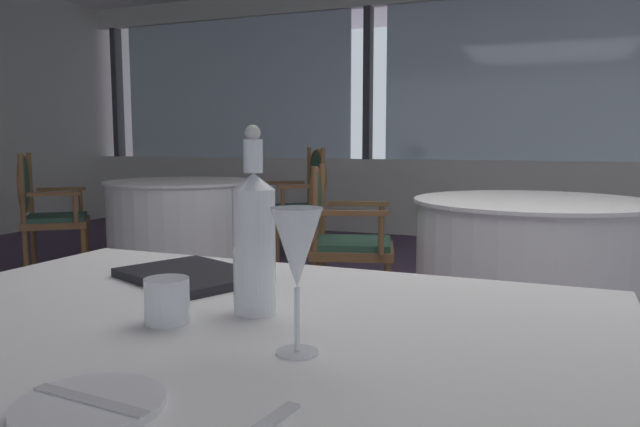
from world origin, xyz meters
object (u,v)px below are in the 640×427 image
(wine_glass, at_px, (297,251))
(dining_chair_1_1, at_px, (304,196))
(water_bottle, at_px, (254,239))
(dining_chair_1_0, at_px, (43,206))
(dining_chair_0_1, at_px, (339,231))
(side_plate, at_px, (90,405))
(water_tumbler, at_px, (167,301))
(menu_book, at_px, (192,275))

(wine_glass, relative_size, dining_chair_1_1, 0.22)
(water_bottle, xyz_separation_m, wine_glass, (0.16, -0.17, 0.02))
(water_bottle, distance_m, dining_chair_1_0, 4.10)
(water_bottle, relative_size, dining_chair_1_1, 0.35)
(dining_chair_1_1, bearing_deg, wine_glass, 73.91)
(wine_glass, height_order, dining_chair_0_1, wine_glass)
(dining_chair_0_1, bearing_deg, water_bottle, -89.54)
(side_plate, bearing_deg, water_bottle, 91.44)
(side_plate, bearing_deg, dining_chair_1_1, 110.40)
(water_tumbler, bearing_deg, dining_chair_0_1, 103.26)
(side_plate, height_order, dining_chair_1_0, dining_chair_1_0)
(side_plate, distance_m, dining_chair_0_1, 2.79)
(wine_glass, height_order, water_tumbler, wine_glass)
(water_tumbler, distance_m, dining_chair_0_1, 2.45)
(dining_chair_1_1, bearing_deg, water_tumbler, 70.80)
(side_plate, distance_m, wine_glass, 0.34)
(dining_chair_0_1, bearing_deg, dining_chair_1_1, 103.59)
(wine_glass, relative_size, dining_chair_1_0, 0.23)
(wine_glass, distance_m, dining_chair_1_0, 4.33)
(water_bottle, relative_size, menu_book, 1.08)
(dining_chair_1_1, bearing_deg, water_bottle, 72.79)
(side_plate, distance_m, dining_chair_1_1, 4.60)
(menu_book, bearing_deg, water_tumbler, -40.22)
(water_tumbler, distance_m, menu_book, 0.34)
(dining_chair_0_1, bearing_deg, water_tumbler, -92.85)
(dining_chair_0_1, height_order, dining_chair_1_1, dining_chair_1_1)
(dining_chair_0_1, distance_m, dining_chair_1_0, 2.55)
(wine_glass, distance_m, dining_chair_0_1, 2.59)
(water_bottle, height_order, water_tumbler, water_bottle)
(water_tumbler, height_order, dining_chair_0_1, dining_chair_0_1)
(side_plate, xyz_separation_m, water_tumbler, (-0.12, 0.32, 0.03))
(dining_chair_0_1, bearing_deg, wine_glass, -87.14)
(side_plate, distance_m, water_tumbler, 0.35)
(side_plate, relative_size, wine_glass, 0.81)
(menu_book, bearing_deg, side_plate, -43.19)
(menu_book, height_order, dining_chair_1_1, dining_chair_1_1)
(dining_chair_0_1, height_order, dining_chair_1_0, dining_chair_1_0)
(water_bottle, distance_m, dining_chair_1_1, 4.19)
(water_tumbler, bearing_deg, wine_glass, -11.61)
(wine_glass, bearing_deg, side_plate, -119.65)
(side_plate, xyz_separation_m, wine_glass, (0.15, 0.27, 0.15))
(menu_book, bearing_deg, water_bottle, -12.60)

